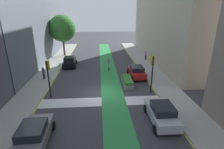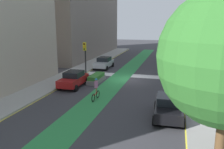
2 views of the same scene
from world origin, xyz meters
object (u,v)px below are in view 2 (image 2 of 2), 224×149
traffic_signal_near_right (85,53)px  median_planter (96,78)px  car_black_left_far (169,107)px  car_red_right_far (73,79)px  car_silver_right_near (104,63)px  traffic_signal_near_left (177,57)px  pedestrian_sidewalk_left_a (200,85)px  car_grey_left_near (172,63)px  cyclist_in_lane (96,89)px

traffic_signal_near_right → median_planter: 4.07m
traffic_signal_near_right → car_black_left_far: size_ratio=0.96×
car_red_right_far → car_silver_right_near: same height
traffic_signal_near_left → median_planter: bearing=17.7°
traffic_signal_near_left → pedestrian_sidewalk_left_a: traffic_signal_near_left is taller
traffic_signal_near_right → car_grey_left_near: (-9.96, -7.36, -2.08)m
traffic_signal_near_right → pedestrian_sidewalk_left_a: traffic_signal_near_right is taller
traffic_signal_near_right → car_grey_left_near: bearing=-143.5°
pedestrian_sidewalk_left_a → median_planter: 10.79m
traffic_signal_near_right → cyclist_in_lane: size_ratio=2.21×
cyclist_in_lane → pedestrian_sidewalk_left_a: bearing=-158.3°
pedestrian_sidewalk_left_a → car_black_left_far: bearing=67.1°
car_silver_right_near → median_planter: size_ratio=1.23×
median_planter → car_silver_right_near: bearing=-78.8°
car_black_left_far → median_planter: (8.07, -8.13, -0.40)m
car_red_right_far → pedestrian_sidewalk_left_a: size_ratio=2.62×
car_silver_right_near → traffic_signal_near_right: bearing=82.9°
traffic_signal_near_right → pedestrian_sidewalk_left_a: bearing=159.9°
car_grey_left_near → car_silver_right_near: (9.29, 1.95, 0.00)m
car_grey_left_near → traffic_signal_near_right: bearing=36.5°
car_silver_right_near → pedestrian_sidewalk_left_a: size_ratio=2.63×
traffic_signal_near_right → car_red_right_far: size_ratio=0.97×
traffic_signal_near_left → cyclist_in_lane: traffic_signal_near_left is taller
median_planter → traffic_signal_near_left: bearing=-162.3°
car_grey_left_near → cyclist_in_lane: (5.81, 15.44, 0.17)m
traffic_signal_near_left → car_grey_left_near: 7.31m
car_grey_left_near → car_red_right_far: bearing=52.3°
cyclist_in_lane → pedestrian_sidewalk_left_a: (-8.58, -3.41, -0.00)m
car_silver_right_near → cyclist_in_lane: cyclist_in_lane is taller
car_grey_left_near → median_planter: (7.76, 9.72, -0.40)m
cyclist_in_lane → median_planter: bearing=-71.2°
traffic_signal_near_left → median_planter: (8.42, 2.70, -2.33)m
car_red_right_far → car_grey_left_near: 15.35m
car_black_left_far → pedestrian_sidewalk_left_a: bearing=-112.9°
car_red_right_far → car_black_left_far: bearing=149.6°
traffic_signal_near_left → cyclist_in_lane: bearing=52.4°
traffic_signal_near_left → cyclist_in_lane: (6.48, 8.42, -1.77)m
car_black_left_far → pedestrian_sidewalk_left_a: (-2.45, -5.82, 0.16)m
traffic_signal_near_left → car_silver_right_near: (9.96, -5.07, -1.94)m
car_red_right_far → pedestrian_sidewalk_left_a: pedestrian_sidewalk_left_a is taller
traffic_signal_near_right → pedestrian_sidewalk_left_a: 13.70m
car_grey_left_near → pedestrian_sidewalk_left_a: size_ratio=2.65×
pedestrian_sidewalk_left_a → traffic_signal_near_right: bearing=-20.1°
car_black_left_far → median_planter: car_black_left_far is taller
car_silver_right_near → median_planter: (-1.54, 7.77, -0.40)m
car_grey_left_near → cyclist_in_lane: 16.50m
car_silver_right_near → pedestrian_sidewalk_left_a: (-12.06, 10.08, 0.16)m
traffic_signal_near_left → car_red_right_far: bearing=27.1°
median_planter → car_grey_left_near: bearing=-128.6°
car_grey_left_near → car_black_left_far: bearing=91.0°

